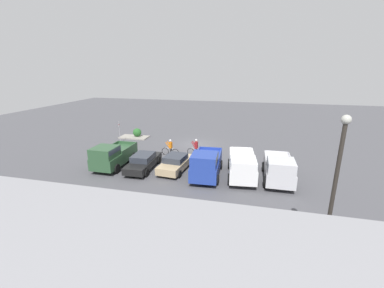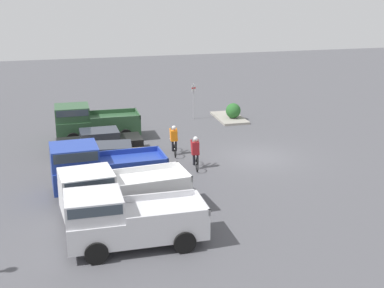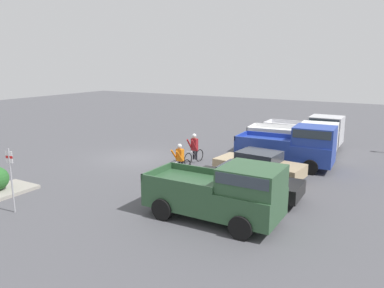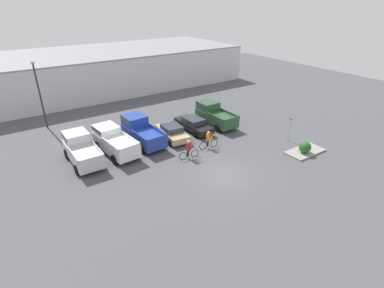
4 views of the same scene
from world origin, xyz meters
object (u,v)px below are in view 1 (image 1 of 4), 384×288
object	(u,v)px
sedan_0	(176,163)
lamppost	(334,187)
fire_lane_sign	(119,130)
shrub	(137,132)
pickup_truck_3	(112,155)
pickup_truck_0	(279,168)
pickup_truck_1	(242,165)
cyclist_1	(196,147)
sedan_1	(143,162)
pickup_truck_2	(206,164)
cyclist_0	(170,148)

from	to	relation	value
sedan_0	lamppost	xyz separation A→B (m)	(-9.50, 9.56, 3.35)
fire_lane_sign	shrub	world-z (taller)	fire_lane_sign
pickup_truck_3	shrub	world-z (taller)	pickup_truck_3
lamppost	pickup_truck_0	bearing A→B (deg)	-83.11
sedan_0	pickup_truck_1	bearing A→B (deg)	175.91
sedan_0	lamppost	bearing A→B (deg)	134.83
cyclist_1	lamppost	distance (m)	16.56
pickup_truck_3	pickup_truck_0	bearing A→B (deg)	-178.95
sedan_1	cyclist_1	bearing A→B (deg)	-128.16
cyclist_1	fire_lane_sign	size ratio (longest dim) A/B	0.73
pickup_truck_1	sedan_0	bearing A→B (deg)	-4.09
fire_lane_sign	sedan_1	bearing A→B (deg)	130.98
pickup_truck_0	shrub	world-z (taller)	pickup_truck_0
sedan_0	sedan_1	size ratio (longest dim) A/B	0.95
pickup_truck_0	pickup_truck_3	distance (m)	14.01
pickup_truck_2	sedan_0	distance (m)	3.01
lamppost	sedan_1	bearing A→B (deg)	-36.57
cyclist_1	shrub	xyz separation A→B (m)	(8.76, -4.98, -0.20)
pickup_truck_1	pickup_truck_3	world-z (taller)	pickup_truck_3
shrub	pickup_truck_2	bearing A→B (deg)	136.79
pickup_truck_1	fire_lane_sign	distance (m)	16.13
pickup_truck_0	lamppost	xyz separation A→B (m)	(-1.10, 9.10, 2.91)
pickup_truck_1	lamppost	size ratio (longest dim) A/B	0.79
lamppost	fire_lane_sign	bearing A→B (deg)	-41.27
shrub	lamppost	bearing A→B (deg)	132.92
fire_lane_sign	shrub	size ratio (longest dim) A/B	2.43
pickup_truck_1	pickup_truck_2	bearing A→B (deg)	10.33
pickup_truck_0	lamppost	world-z (taller)	lamppost
pickup_truck_2	fire_lane_sign	bearing A→B (deg)	-32.63
sedan_0	cyclist_0	xyz separation A→B (m)	(1.67, -3.61, 0.14)
pickup_truck_0	pickup_truck_3	xyz separation A→B (m)	(14.00, 0.26, 0.01)
fire_lane_sign	lamppost	distance (m)	24.61
pickup_truck_2	sedan_0	world-z (taller)	pickup_truck_2
pickup_truck_0	lamppost	distance (m)	9.62
sedan_0	cyclist_1	world-z (taller)	cyclist_1
sedan_0	pickup_truck_3	size ratio (longest dim) A/B	0.90
cyclist_0	pickup_truck_2	bearing A→B (deg)	134.80
pickup_truck_0	pickup_truck_2	size ratio (longest dim) A/B	0.97
pickup_truck_0	sedan_1	xyz separation A→B (m)	(11.20, -0.03, -0.43)
sedan_0	lamppost	distance (m)	13.89
pickup_truck_3	fire_lane_sign	world-z (taller)	fire_lane_sign
lamppost	sedan_0	bearing A→B (deg)	-45.17
cyclist_0	shrub	world-z (taller)	cyclist_0
cyclist_0	shrub	size ratio (longest dim) A/B	1.82
pickup_truck_2	sedan_1	xyz separation A→B (m)	(5.62, -0.48, -0.50)
fire_lane_sign	shrub	xyz separation A→B (m)	(-0.98, -2.59, -0.85)
pickup_truck_2	fire_lane_sign	distance (m)	13.93
fire_lane_sign	cyclist_0	bearing A→B (deg)	157.58
cyclist_0	cyclist_1	world-z (taller)	cyclist_1
cyclist_1	lamppost	size ratio (longest dim) A/B	0.27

